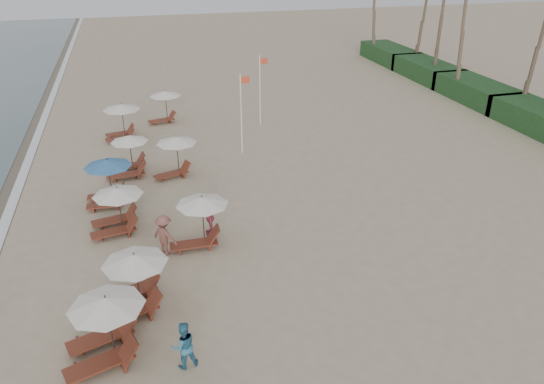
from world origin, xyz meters
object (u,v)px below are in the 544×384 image
object	(u,v)px
lounger_station_5	(126,158)
beachgoer_mid_b	(164,235)
flag_pole_near	(242,110)
beachgoer_far_a	(209,216)
lounger_station_1	(101,329)
lounger_station_6	(120,120)
lounger_station_2	(130,283)
lounger_station_4	(106,181)
inland_station_2	(164,103)
lounger_station_3	(115,210)
inland_station_1	(174,152)
beachgoer_mid_a	(184,345)
inland_station_0	(198,218)

from	to	relation	value
lounger_station_5	beachgoer_mid_b	size ratio (longest dim) A/B	1.44
flag_pole_near	beachgoer_mid_b	bearing A→B (deg)	-118.81
flag_pole_near	beachgoer_far_a	bearing A→B (deg)	-111.32
lounger_station_1	beachgoer_mid_b	bearing A→B (deg)	66.47
lounger_station_6	beachgoer_far_a	size ratio (longest dim) A/B	1.47
lounger_station_2	lounger_station_4	bearing A→B (deg)	95.82
lounger_station_2	lounger_station_6	xyz separation A→B (m)	(-0.09, 17.87, 0.25)
lounger_station_4	inland_station_2	bearing A→B (deg)	72.52
lounger_station_3	lounger_station_4	world-z (taller)	lounger_station_4
lounger_station_5	beachgoer_mid_b	xyz separation A→B (m)	(1.33, -8.71, -0.11)
lounger_station_4	lounger_station_6	distance (m)	9.36
beachgoer_mid_b	lounger_station_5	bearing A→B (deg)	-35.65
lounger_station_2	beachgoer_far_a	size ratio (longest dim) A/B	1.58
lounger_station_1	lounger_station_6	distance (m)	20.09
inland_station_1	flag_pole_near	xyz separation A→B (m)	(4.32, 2.30, 1.30)
lounger_station_5	beachgoer_mid_a	distance (m)	15.31
lounger_station_2	inland_station_2	size ratio (longest dim) A/B	1.05
lounger_station_2	beachgoer_mid_a	xyz separation A→B (m)	(1.46, -3.29, -0.26)
lounger_station_3	beachgoer_far_a	bearing A→B (deg)	-19.26
lounger_station_4	flag_pole_near	distance (m)	9.37
inland_station_1	lounger_station_6	bearing A→B (deg)	112.29
lounger_station_2	lounger_station_5	bearing A→B (deg)	89.42
beachgoer_mid_a	flag_pole_near	bearing A→B (deg)	-116.79
lounger_station_2	lounger_station_3	bearing A→B (deg)	95.04
inland_station_1	beachgoer_far_a	xyz separation A→B (m)	(0.82, -6.67, -0.55)
inland_station_2	lounger_station_1	bearing A→B (deg)	-99.60
inland_station_1	beachgoer_mid_a	bearing A→B (deg)	-94.90
lounger_station_3	beachgoer_far_a	xyz separation A→B (m)	(4.03, -1.41, -0.19)
lounger_station_5	lounger_station_6	size ratio (longest dim) A/B	1.02
inland_station_0	flag_pole_near	size ratio (longest dim) A/B	0.55
lounger_station_4	inland_station_1	size ratio (longest dim) A/B	0.94
lounger_station_2	beachgoer_mid_b	xyz separation A→B (m)	(1.45, 3.26, -0.18)
lounger_station_3	lounger_station_5	size ratio (longest dim) A/B	1.01
lounger_station_2	flag_pole_near	xyz separation A→B (m)	(7.02, 13.39, 1.63)
inland_station_2	flag_pole_near	world-z (taller)	flag_pole_near
lounger_station_3	beachgoer_mid_a	size ratio (longest dim) A/B	1.59
lounger_station_4	beachgoer_far_a	distance (m)	6.04
inland_station_2	lounger_station_2	bearing A→B (deg)	-98.09
lounger_station_6	inland_station_0	world-z (taller)	lounger_station_6
lounger_station_4	inland_station_0	size ratio (longest dim) A/B	0.92
lounger_station_6	lounger_station_2	bearing A→B (deg)	-89.73
inland_station_2	beachgoer_mid_a	world-z (taller)	inland_station_2
inland_station_0	beachgoer_mid_b	bearing A→B (deg)	-170.09
lounger_station_6	beachgoer_mid_b	bearing A→B (deg)	-84.01
lounger_station_1	inland_station_0	bearing A→B (deg)	56.08
beachgoer_mid_b	beachgoer_far_a	bearing A→B (deg)	-105.14
lounger_station_5	lounger_station_6	xyz separation A→B (m)	(-0.21, 5.91, 0.31)
beachgoer_mid_a	flag_pole_near	distance (m)	17.68
lounger_station_4	lounger_station_5	world-z (taller)	lounger_station_4
beachgoer_mid_a	beachgoer_far_a	world-z (taller)	beachgoer_far_a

